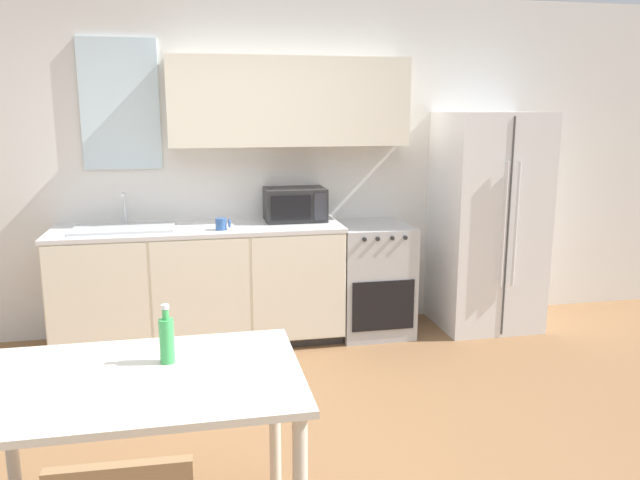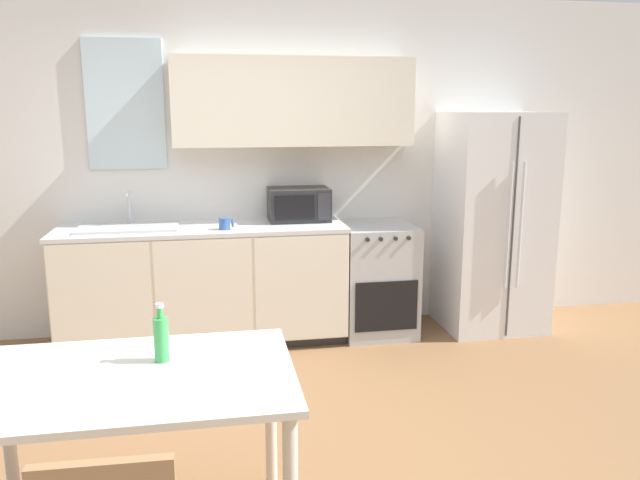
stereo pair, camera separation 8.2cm
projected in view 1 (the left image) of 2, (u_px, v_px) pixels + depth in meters
ground_plane at (250, 457)px, 3.30m from camera, size 12.00×12.00×0.00m
wall_back at (232, 156)px, 4.99m from camera, size 12.00×0.38×2.70m
kitchen_counter at (201, 285)px, 4.83m from camera, size 2.19×0.65×0.93m
oven_range at (372, 278)px, 5.10m from camera, size 0.58×0.65×0.90m
refrigerator at (487, 221)px, 5.18m from camera, size 0.80×0.73×1.78m
kitchen_sink at (124, 227)px, 4.63m from camera, size 0.74×0.42×0.25m
microwave at (295, 204)px, 4.97m from camera, size 0.48×0.34×0.26m
coffee_mug at (222, 224)px, 4.60m from camera, size 0.11×0.08×0.09m
dining_table at (138, 401)px, 2.46m from camera, size 1.30×0.85×0.78m
drink_bottle at (167, 339)px, 2.56m from camera, size 0.06×0.06×0.25m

